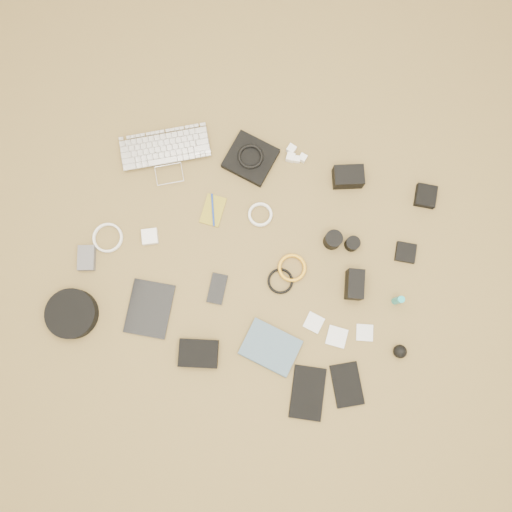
% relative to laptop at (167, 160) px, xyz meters
% --- Properties ---
extents(room_shell, '(4.04, 4.04, 2.58)m').
position_rel_laptop_xyz_m(room_shell, '(0.44, -0.34, 1.24)').
color(room_shell, olive).
rests_on(room_shell, ground).
extents(laptop, '(0.45, 0.40, 0.03)m').
position_rel_laptop_xyz_m(laptop, '(0.00, 0.00, 0.00)').
color(laptop, silver).
rests_on(laptop, ground).
extents(headphone_pouch, '(0.23, 0.22, 0.03)m').
position_rel_laptop_xyz_m(headphone_pouch, '(0.34, 0.09, 0.00)').
color(headphone_pouch, black).
rests_on(headphone_pouch, ground).
extents(headphones, '(0.13, 0.13, 0.01)m').
position_rel_laptop_xyz_m(headphones, '(0.34, 0.09, 0.03)').
color(headphones, black).
rests_on(headphones, headphone_pouch).
extents(charger_a, '(0.04, 0.04, 0.03)m').
position_rel_laptop_xyz_m(charger_a, '(0.50, 0.14, 0.00)').
color(charger_a, white).
rests_on(charger_a, ground).
extents(charger_b, '(0.04, 0.04, 0.03)m').
position_rel_laptop_xyz_m(charger_b, '(0.50, 0.17, 0.00)').
color(charger_b, white).
rests_on(charger_b, ground).
extents(charger_c, '(0.04, 0.04, 0.03)m').
position_rel_laptop_xyz_m(charger_c, '(0.56, 0.15, -0.00)').
color(charger_c, white).
rests_on(charger_c, ground).
extents(charger_d, '(0.03, 0.03, 0.02)m').
position_rel_laptop_xyz_m(charger_d, '(0.53, 0.14, -0.00)').
color(charger_d, white).
rests_on(charger_d, ground).
extents(dslr_camera, '(0.14, 0.12, 0.07)m').
position_rel_laptop_xyz_m(dslr_camera, '(0.76, 0.11, 0.02)').
color(dslr_camera, black).
rests_on(dslr_camera, ground).
extents(lens_pouch, '(0.09, 0.10, 0.03)m').
position_rel_laptop_xyz_m(lens_pouch, '(1.09, 0.11, 0.00)').
color(lens_pouch, black).
rests_on(lens_pouch, ground).
extents(notebook_olive, '(0.09, 0.13, 0.01)m').
position_rel_laptop_xyz_m(notebook_olive, '(0.24, -0.16, -0.01)').
color(notebook_olive, olive).
rests_on(notebook_olive, ground).
extents(pen_blue, '(0.05, 0.13, 0.01)m').
position_rel_laptop_xyz_m(pen_blue, '(0.24, -0.16, -0.00)').
color(pen_blue, '#12309A').
rests_on(pen_blue, notebook_olive).
extents(cable_white_a, '(0.11, 0.11, 0.01)m').
position_rel_laptop_xyz_m(cable_white_a, '(0.44, -0.13, -0.01)').
color(cable_white_a, white).
rests_on(cable_white_a, ground).
extents(lens_a, '(0.09, 0.09, 0.08)m').
position_rel_laptop_xyz_m(lens_a, '(0.75, -0.17, 0.02)').
color(lens_a, black).
rests_on(lens_a, ground).
extents(lens_b, '(0.08, 0.08, 0.05)m').
position_rel_laptop_xyz_m(lens_b, '(0.84, -0.17, 0.01)').
color(lens_b, black).
rests_on(lens_b, ground).
extents(card_reader, '(0.09, 0.09, 0.02)m').
position_rel_laptop_xyz_m(card_reader, '(1.06, -0.14, -0.00)').
color(card_reader, black).
rests_on(card_reader, ground).
extents(power_brick, '(0.08, 0.08, 0.03)m').
position_rel_laptop_xyz_m(power_brick, '(0.02, -0.34, -0.00)').
color(power_brick, white).
rests_on(power_brick, ground).
extents(cable_white_b, '(0.14, 0.14, 0.01)m').
position_rel_laptop_xyz_m(cable_white_b, '(-0.15, -0.38, -0.01)').
color(cable_white_b, white).
rests_on(cable_white_b, ground).
extents(cable_black, '(0.14, 0.14, 0.01)m').
position_rel_laptop_xyz_m(cable_black, '(0.59, -0.38, -0.01)').
color(cable_black, black).
rests_on(cable_black, ground).
extents(cable_yellow, '(0.15, 0.15, 0.01)m').
position_rel_laptop_xyz_m(cable_yellow, '(0.62, -0.32, -0.01)').
color(cable_yellow, gold).
rests_on(cable_yellow, ground).
extents(flash, '(0.08, 0.13, 0.09)m').
position_rel_laptop_xyz_m(flash, '(0.88, -0.33, 0.03)').
color(flash, black).
rests_on(flash, ground).
extents(lens_cleaner, '(0.04, 0.04, 0.10)m').
position_rel_laptop_xyz_m(lens_cleaner, '(1.06, -0.35, 0.03)').
color(lens_cleaner, teal).
rests_on(lens_cleaner, ground).
extents(battery_charger, '(0.09, 0.12, 0.03)m').
position_rel_laptop_xyz_m(battery_charger, '(-0.21, -0.49, -0.00)').
color(battery_charger, '#555459').
rests_on(battery_charger, ground).
extents(tablet, '(0.19, 0.23, 0.01)m').
position_rel_laptop_xyz_m(tablet, '(0.10, -0.62, -0.01)').
color(tablet, black).
rests_on(tablet, ground).
extents(phone, '(0.07, 0.13, 0.01)m').
position_rel_laptop_xyz_m(phone, '(0.35, -0.48, -0.01)').
color(phone, black).
rests_on(phone, ground).
extents(filter_case_left, '(0.08, 0.08, 0.01)m').
position_rel_laptop_xyz_m(filter_case_left, '(0.76, -0.51, -0.01)').
color(filter_case_left, silver).
rests_on(filter_case_left, ground).
extents(filter_case_mid, '(0.08, 0.08, 0.01)m').
position_rel_laptop_xyz_m(filter_case_mid, '(0.86, -0.55, -0.01)').
color(filter_case_mid, silver).
rests_on(filter_case_mid, ground).
extents(filter_case_right, '(0.08, 0.08, 0.01)m').
position_rel_laptop_xyz_m(filter_case_right, '(0.97, -0.50, -0.01)').
color(filter_case_right, silver).
rests_on(filter_case_right, ground).
extents(air_blower, '(0.07, 0.07, 0.05)m').
position_rel_laptop_xyz_m(air_blower, '(1.11, -0.54, 0.01)').
color(air_blower, black).
rests_on(air_blower, ground).
extents(headphone_case, '(0.23, 0.23, 0.06)m').
position_rel_laptop_xyz_m(headphone_case, '(-0.19, -0.72, 0.01)').
color(headphone_case, black).
rests_on(headphone_case, ground).
extents(drive_case, '(0.17, 0.14, 0.04)m').
position_rel_laptop_xyz_m(drive_case, '(0.34, -0.75, 0.00)').
color(drive_case, black).
rests_on(drive_case, ground).
extents(paperback, '(0.24, 0.20, 0.02)m').
position_rel_laptop_xyz_m(paperback, '(0.60, -0.73, -0.00)').
color(paperback, '#435D71').
rests_on(paperback, ground).
extents(notebook_black_a, '(0.15, 0.22, 0.01)m').
position_rel_laptop_xyz_m(notebook_black_a, '(0.80, -0.79, -0.01)').
color(notebook_black_a, black).
rests_on(notebook_black_a, ground).
extents(notebook_black_b, '(0.17, 0.20, 0.01)m').
position_rel_laptop_xyz_m(notebook_black_b, '(0.94, -0.72, -0.01)').
color(notebook_black_b, black).
rests_on(notebook_black_b, ground).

